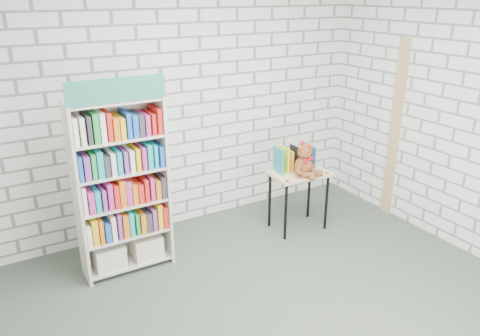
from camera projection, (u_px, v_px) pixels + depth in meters
ground at (283, 311)px, 4.03m from camera, size 4.50×4.50×0.00m
room_shell at (291, 109)px, 3.40m from camera, size 4.52×4.02×2.81m
bookshelf at (121, 186)px, 4.38m from camera, size 0.85×0.33×1.91m
display_table at (299, 180)px, 5.24m from camera, size 0.67×0.48×0.69m
table_books at (295, 158)px, 5.25m from camera, size 0.46×0.22×0.27m
teddy_bear at (305, 163)px, 5.07m from camera, size 0.32×0.31×0.35m
door_trim at (395, 130)px, 5.47m from camera, size 0.05×0.12×2.10m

